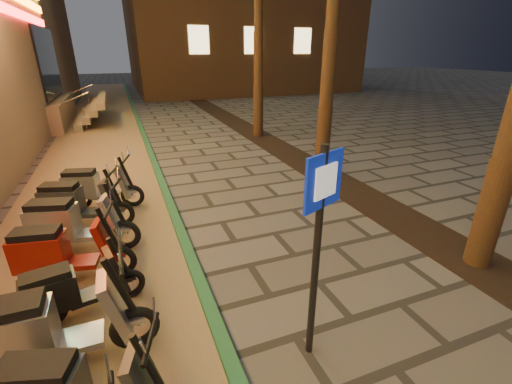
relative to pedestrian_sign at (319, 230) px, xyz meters
name	(u,v)px	position (x,y,z in m)	size (l,w,h in m)	color
parking_strip	(97,167)	(-2.65, 8.58, -1.64)	(3.40, 60.00, 0.01)	#8C7251
green_curb	(153,159)	(-0.95, 8.58, -1.59)	(0.18, 60.00, 0.10)	#235F3A
planting_strip	(364,197)	(3.55, 3.58, -1.63)	(1.20, 40.00, 0.02)	black
pedestrian_sign	(319,230)	(0.00, 0.00, 0.00)	(0.53, 0.24, 2.54)	black
scooter_8	(45,331)	(-2.80, 0.81, -1.08)	(1.85, 0.65, 1.31)	black
scooter_9	(71,289)	(-2.64, 1.63, -1.19)	(1.50, 0.69, 1.05)	black
scooter_10	(60,252)	(-2.87, 2.56, -1.12)	(1.73, 0.76, 1.21)	black
scooter_11	(71,223)	(-2.79, 3.45, -1.08)	(1.82, 0.92, 1.29)	black
scooter_12	(76,203)	(-2.79, 4.44, -1.11)	(1.74, 0.91, 1.23)	black
scooter_13	(94,187)	(-2.51, 5.30, -1.13)	(1.69, 0.83, 1.20)	black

